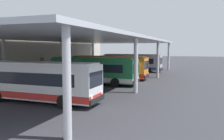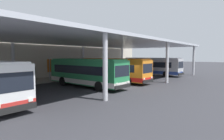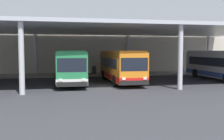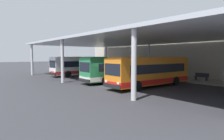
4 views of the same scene
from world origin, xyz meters
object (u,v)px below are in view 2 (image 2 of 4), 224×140
at_px(bus_second_bay, 86,72).
at_px(banner_sign, 49,67).
at_px(bench_waiting, 81,73).
at_px(trash_bin, 68,74).
at_px(bus_middle_bay, 114,70).
at_px(bus_far_bay, 152,66).

bearing_deg(bus_second_bay, banner_sign, 90.44).
xyz_separation_m(bench_waiting, trash_bin, (-2.95, -0.32, 0.01)).
height_order(bus_second_bay, bus_middle_bay, same).
xyz_separation_m(bus_far_bay, trash_bin, (-12.46, 8.17, -0.98)).
bearing_deg(banner_sign, bus_second_bay, -89.56).
relative_size(bus_middle_bay, trash_bin, 10.78).
bearing_deg(bus_middle_bay, bus_second_bay, 179.02).
bearing_deg(banner_sign, bench_waiting, 7.62).
bearing_deg(bus_far_bay, banner_sign, 154.66).
bearing_deg(bus_middle_bay, bench_waiting, 79.91).
bearing_deg(bus_second_bay, trash_bin, 65.70).
bearing_deg(bench_waiting, bus_second_bay, -128.48).
relative_size(bus_second_bay, bus_far_bay, 1.00).
xyz_separation_m(bus_middle_bay, trash_bin, (-1.48, 7.94, -0.98)).
relative_size(bus_middle_bay, bus_far_bay, 1.00).
distance_m(bus_second_bay, bench_waiting, 10.48).
height_order(trash_bin, banner_sign, banner_sign).
height_order(bus_middle_bay, trash_bin, bus_middle_bay).
distance_m(bus_middle_bay, banner_sign, 8.96).
distance_m(bus_second_bay, trash_bin, 8.67).
distance_m(bus_middle_bay, bus_far_bay, 10.98).
height_order(bus_middle_bay, bus_far_bay, same).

